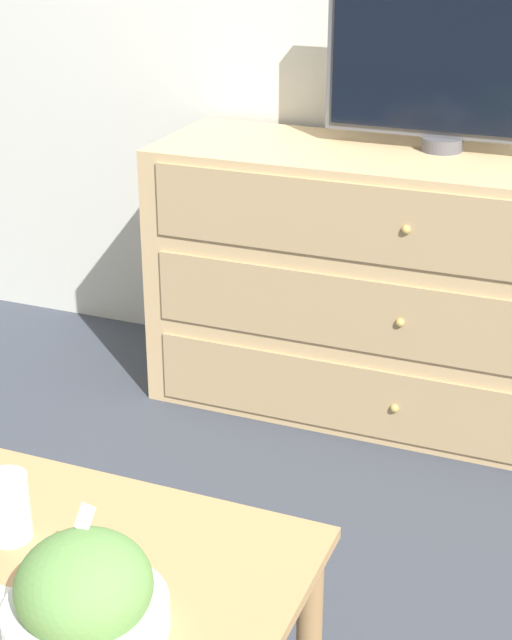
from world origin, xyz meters
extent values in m
plane|color=#383D47|center=(0.00, 0.00, 0.00)|extent=(12.00, 12.00, 0.00)
cube|color=tan|center=(0.08, -0.26, 0.39)|extent=(1.55, 0.46, 0.78)
cube|color=tan|center=(0.08, -0.50, 0.13)|extent=(1.42, 0.01, 0.21)
sphere|color=tan|center=(0.08, -0.50, 0.13)|extent=(0.02, 0.02, 0.02)
cube|color=tan|center=(0.08, -0.50, 0.39)|extent=(1.42, 0.01, 0.21)
sphere|color=tan|center=(0.08, -0.50, 0.39)|extent=(0.02, 0.02, 0.02)
cube|color=tan|center=(0.08, -0.50, 0.65)|extent=(1.42, 0.01, 0.21)
sphere|color=tan|center=(0.08, -0.50, 0.65)|extent=(0.02, 0.02, 0.02)
cylinder|color=#515156|center=(0.10, -0.18, 0.80)|extent=(0.11, 0.11, 0.04)
cube|color=#515156|center=(0.10, -0.17, 1.02)|extent=(0.67, 0.04, 0.41)
cube|color=black|center=(0.10, -0.19, 1.02)|extent=(0.63, 0.01, 0.37)
cube|color=tan|center=(-0.11, -1.87, 0.49)|extent=(0.72, 0.58, 0.02)
cylinder|color=silver|center=(-0.01, -1.93, 0.52)|extent=(0.23, 0.23, 0.04)
ellipsoid|color=#66994C|center=(-0.01, -1.93, 0.57)|extent=(0.19, 0.19, 0.14)
cube|color=white|center=(-0.04, -1.93, 0.59)|extent=(0.03, 0.09, 0.12)
cube|color=white|center=(-0.03, -1.89, 0.65)|extent=(0.03, 0.03, 0.03)
cylinder|color=beige|center=(-0.23, -1.80, 0.53)|extent=(0.06, 0.06, 0.07)
cylinder|color=white|center=(-0.23, -1.80, 0.55)|extent=(0.07, 0.07, 0.11)
camera|label=1|loc=(0.61, -2.85, 1.45)|focal=55.00mm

